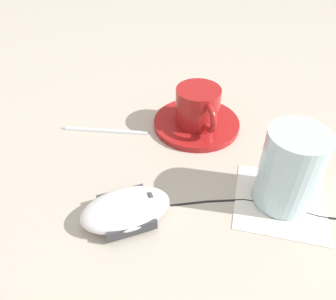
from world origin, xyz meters
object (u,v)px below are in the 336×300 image
(computer_mouse, at_px, (126,209))
(pen, at_px, (103,129))
(coffee_cup, at_px, (199,107))
(saucer, at_px, (198,123))
(drinking_glass, at_px, (290,169))

(computer_mouse, distance_m, pen, 0.20)
(coffee_cup, xyz_separation_m, pen, (-0.01, 0.16, -0.04))
(saucer, distance_m, coffee_cup, 0.04)
(coffee_cup, bearing_deg, computer_mouse, 152.48)
(pen, bearing_deg, coffee_cup, -85.56)
(coffee_cup, distance_m, drinking_glass, 0.20)
(computer_mouse, relative_size, drinking_glass, 1.18)
(computer_mouse, height_order, drinking_glass, drinking_glass)
(saucer, height_order, coffee_cup, coffee_cup)
(drinking_glass, relative_size, pen, 0.71)
(saucer, bearing_deg, computer_mouse, 152.62)
(computer_mouse, xyz_separation_m, pen, (0.19, 0.06, -0.01))
(drinking_glass, xyz_separation_m, pen, (0.15, 0.27, -0.05))
(coffee_cup, xyz_separation_m, drinking_glass, (-0.17, -0.10, 0.02))
(drinking_glass, bearing_deg, saucer, 30.93)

